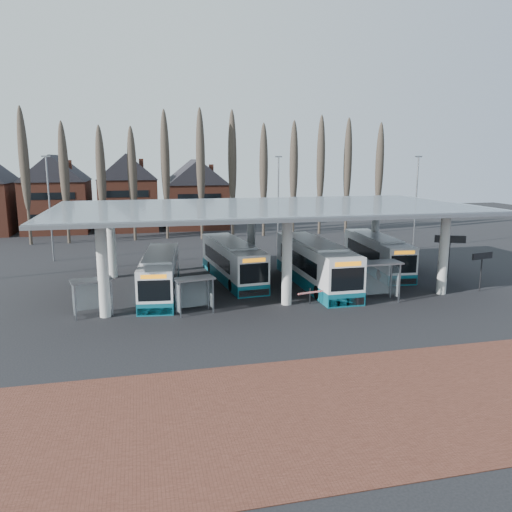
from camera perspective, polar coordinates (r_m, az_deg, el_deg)
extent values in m
plane|color=black|center=(32.38, 4.77, -6.73)|extent=(140.00, 140.00, 0.00)
cube|color=brown|center=(22.12, 14.76, -15.80)|extent=(70.00, 10.00, 0.03)
cylinder|color=beige|center=(32.61, -17.09, -1.61)|extent=(0.70, 0.70, 6.00)
cylinder|color=beige|center=(43.41, -16.19, 1.51)|extent=(0.70, 0.70, 6.00)
cylinder|color=beige|center=(33.93, 3.55, -0.65)|extent=(0.70, 0.70, 6.00)
cylinder|color=beige|center=(44.40, -0.54, 2.15)|extent=(0.70, 0.70, 6.00)
cylinder|color=beige|center=(39.07, 20.65, 0.21)|extent=(0.70, 0.70, 6.00)
cylinder|color=beige|center=(48.45, 13.45, 2.60)|extent=(0.70, 0.70, 6.00)
cube|color=gray|center=(38.69, 1.25, 5.68)|extent=(32.00, 16.00, 0.12)
cube|color=silver|center=(38.68, 1.25, 5.78)|extent=(31.50, 15.50, 0.04)
cone|color=#473D33|center=(63.56, -24.68, 7.70)|extent=(0.36, 0.36, 14.50)
ellipsoid|color=#473D33|center=(63.51, -24.81, 9.26)|extent=(1.10, 1.10, 11.02)
cone|color=#473D33|center=(62.91, -21.08, 7.94)|extent=(0.36, 0.36, 14.50)
ellipsoid|color=#473D33|center=(62.86, -21.19, 9.52)|extent=(1.10, 1.10, 11.02)
cone|color=#473D33|center=(62.50, -17.41, 8.15)|extent=(0.36, 0.36, 14.50)
ellipsoid|color=#473D33|center=(62.45, -17.51, 9.75)|extent=(1.10, 1.10, 11.02)
cone|color=#473D33|center=(62.35, -13.71, 8.34)|extent=(0.36, 0.36, 14.50)
ellipsoid|color=#473D33|center=(62.30, -13.78, 9.94)|extent=(1.10, 1.10, 11.02)
cone|color=#473D33|center=(62.46, -10.00, 8.49)|extent=(0.36, 0.36, 14.50)
ellipsoid|color=#473D33|center=(62.41, -10.06, 10.08)|extent=(1.10, 1.10, 11.02)
cone|color=#473D33|center=(62.82, -6.32, 8.60)|extent=(0.36, 0.36, 14.50)
ellipsoid|color=#473D33|center=(62.77, -6.35, 10.19)|extent=(1.10, 1.10, 11.02)
cone|color=#473D33|center=(63.43, -2.69, 8.68)|extent=(0.36, 0.36, 14.50)
ellipsoid|color=#473D33|center=(63.38, -2.70, 10.25)|extent=(1.10, 1.10, 11.02)
cone|color=#473D33|center=(64.28, 0.86, 8.72)|extent=(0.36, 0.36, 14.50)
ellipsoid|color=#473D33|center=(64.23, 0.86, 10.27)|extent=(1.10, 1.10, 11.02)
cone|color=#473D33|center=(65.37, 4.30, 8.73)|extent=(0.36, 0.36, 14.50)
ellipsoid|color=#473D33|center=(65.32, 4.32, 10.25)|extent=(1.10, 1.10, 11.02)
cone|color=#473D33|center=(66.68, 7.62, 8.71)|extent=(0.36, 0.36, 14.50)
ellipsoid|color=#473D33|center=(66.64, 7.66, 10.20)|extent=(1.10, 1.10, 11.02)
cone|color=#473D33|center=(68.20, 10.80, 8.66)|extent=(0.36, 0.36, 14.50)
ellipsoid|color=#473D33|center=(68.16, 10.85, 10.12)|extent=(1.10, 1.10, 11.02)
cone|color=#473D33|center=(69.92, 13.83, 8.59)|extent=(0.36, 0.36, 14.50)
ellipsoid|color=#473D33|center=(69.88, 13.90, 10.02)|extent=(1.10, 1.10, 11.02)
cube|color=brown|center=(74.37, -21.69, 5.37)|extent=(8.00, 10.00, 7.00)
pyramid|color=black|center=(74.10, -22.08, 10.75)|extent=(8.30, 10.30, 3.50)
cube|color=brown|center=(73.58, -14.33, 5.75)|extent=(8.00, 10.00, 7.00)
pyramid|color=black|center=(73.31, -14.59, 11.20)|extent=(8.30, 10.30, 3.50)
cube|color=brown|center=(74.02, -6.92, 6.04)|extent=(8.00, 10.00, 7.00)
pyramid|color=black|center=(73.75, -7.05, 11.47)|extent=(8.30, 10.30, 3.50)
cylinder|color=slate|center=(52.20, -22.48, 4.87)|extent=(0.16, 0.16, 10.00)
cube|color=slate|center=(51.97, -22.90, 10.46)|extent=(0.80, 0.15, 0.15)
cylinder|color=slate|center=(57.67, 2.55, 6.20)|extent=(0.16, 0.16, 10.00)
cube|color=slate|center=(57.46, 2.60, 11.27)|extent=(0.80, 0.15, 0.15)
cylinder|color=slate|center=(57.73, 17.80, 5.69)|extent=(0.16, 0.16, 10.00)
cube|color=slate|center=(57.52, 18.10, 10.75)|extent=(0.80, 0.15, 0.15)
cube|color=silver|center=(37.48, -10.89, -1.84)|extent=(3.54, 11.11, 2.55)
cube|color=#0D5667|center=(37.77, -10.83, -3.65)|extent=(3.56, 11.13, 0.82)
cube|color=silver|center=(37.22, -10.97, 0.14)|extent=(2.82, 6.75, 0.16)
cube|color=black|center=(37.91, -10.85, -1.55)|extent=(3.23, 8.08, 1.00)
cube|color=black|center=(32.20, -11.57, -3.91)|extent=(2.04, 0.29, 1.37)
cube|color=black|center=(42.78, -10.40, -0.10)|extent=(1.97, 0.28, 1.09)
cube|color=orange|center=(31.98, -11.63, -2.33)|extent=(1.62, 0.23, 0.27)
cube|color=black|center=(32.59, -11.47, -6.22)|extent=(2.20, 0.32, 0.46)
cylinder|color=black|center=(34.54, -12.96, -5.09)|extent=(0.35, 0.90, 0.87)
cylinder|color=black|center=(34.37, -9.47, -5.03)|extent=(0.35, 0.90, 0.87)
cylinder|color=black|center=(40.93, -11.99, -2.52)|extent=(0.35, 0.90, 0.87)
cylinder|color=black|center=(40.79, -9.05, -2.46)|extent=(0.35, 0.90, 0.87)
cube|color=silver|center=(41.22, -2.72, -0.34)|extent=(3.48, 11.73, 2.70)
cube|color=#0D5667|center=(41.49, -2.70, -2.10)|extent=(3.50, 11.75, 0.87)
cube|color=silver|center=(40.96, -2.74, 1.57)|extent=(2.82, 7.11, 0.17)
cube|color=black|center=(41.65, -2.90, -0.09)|extent=(3.23, 8.51, 1.06)
cube|color=black|center=(35.82, -0.22, -2.00)|extent=(2.16, 0.25, 1.45)
cube|color=black|center=(46.68, -4.64, 1.10)|extent=(2.08, 0.24, 1.16)
cube|color=orange|center=(35.61, -0.22, -0.49)|extent=(1.72, 0.20, 0.29)
cube|color=black|center=(36.18, -0.22, -4.23)|extent=(2.33, 0.29, 0.48)
cylinder|color=black|center=(37.77, -2.82, -3.38)|extent=(0.35, 0.95, 0.92)
cylinder|color=black|center=(38.41, 0.38, -3.13)|extent=(0.35, 0.95, 0.92)
cylinder|color=black|center=(44.41, -5.27, -1.22)|extent=(0.35, 0.95, 0.92)
cylinder|color=black|center=(44.95, -2.50, -1.04)|extent=(0.35, 0.95, 0.92)
cube|color=silver|center=(39.64, 6.78, -0.64)|extent=(2.70, 12.62, 2.94)
cube|color=#0D5667|center=(39.95, 6.74, -2.63)|extent=(2.72, 12.64, 0.95)
cube|color=silver|center=(39.36, 6.83, 1.54)|extent=(2.43, 7.58, 0.19)
cube|color=black|center=(40.10, 6.53, -0.34)|extent=(2.74, 9.09, 1.16)
cube|color=black|center=(33.94, 10.42, -2.64)|extent=(2.36, 0.07, 1.58)
cube|color=black|center=(45.47, 4.08, 1.06)|extent=(2.28, 0.07, 1.26)
cube|color=orange|center=(33.71, 10.48, -0.90)|extent=(1.88, 0.06, 0.32)
cube|color=black|center=(34.35, 10.32, -5.19)|extent=(2.55, 0.09, 0.53)
cylinder|color=black|center=(35.90, 7.09, -4.16)|extent=(0.30, 1.01, 1.01)
cylinder|color=black|center=(36.80, 10.65, -3.89)|extent=(0.30, 1.01, 1.01)
cylinder|color=black|center=(42.96, 3.54, -1.56)|extent=(0.30, 1.01, 1.01)
cylinder|color=black|center=(43.72, 6.59, -1.39)|extent=(0.30, 1.01, 1.01)
cube|color=silver|center=(45.88, 13.66, 0.47)|extent=(3.42, 11.44, 2.63)
cube|color=#0D5667|center=(46.12, 13.59, -1.08)|extent=(3.44, 11.46, 0.84)
cube|color=silver|center=(45.65, 13.74, 2.15)|extent=(2.76, 6.93, 0.17)
cube|color=black|center=(46.29, 13.45, 0.69)|extent=(3.16, 8.30, 1.03)
cube|color=black|center=(40.81, 16.54, -0.91)|extent=(2.10, 0.25, 1.41)
cube|color=black|center=(51.04, 11.36, 1.72)|extent=(2.03, 0.24, 1.13)
cube|color=orange|center=(40.63, 16.61, 0.39)|extent=(1.67, 0.20, 0.28)
cube|color=black|center=(41.12, 16.43, -2.83)|extent=(2.27, 0.28, 0.47)
cylinder|color=black|center=(42.49, 13.98, -2.09)|extent=(0.34, 0.92, 0.90)
cylinder|color=black|center=(43.34, 16.64, -1.97)|extent=(0.34, 0.92, 0.90)
cylinder|color=black|center=(48.76, 11.00, -0.29)|extent=(0.34, 0.92, 0.90)
cylinder|color=black|center=(49.50, 13.37, -0.22)|extent=(0.34, 0.92, 0.90)
cube|color=gray|center=(32.89, -19.95, -5.01)|extent=(0.09, 0.09, 2.30)
cube|color=gray|center=(33.18, -16.16, -4.64)|extent=(0.09, 0.09, 2.30)
cube|color=gray|center=(33.86, -20.15, -4.57)|extent=(0.09, 0.09, 2.30)
cube|color=gray|center=(34.14, -16.47, -4.22)|extent=(0.09, 0.09, 2.30)
cube|color=gray|center=(33.21, -18.30, -2.62)|extent=(2.80, 1.84, 0.09)
cube|color=silver|center=(34.01, -18.32, -4.30)|extent=(2.15, 0.54, 1.84)
cube|color=silver|center=(33.36, -20.13, -4.72)|extent=(0.27, 0.99, 1.84)
cube|color=silver|center=(33.66, -16.25, -4.34)|extent=(0.27, 0.99, 1.84)
cube|color=gray|center=(31.80, -8.65, -5.02)|extent=(0.09, 0.09, 2.28)
cube|color=gray|center=(32.43, -4.92, -4.61)|extent=(0.09, 0.09, 2.28)
cube|color=gray|center=(32.73, -9.13, -4.57)|extent=(0.09, 0.09, 2.28)
cube|color=gray|center=(33.35, -5.51, -4.18)|extent=(0.09, 0.09, 2.28)
cube|color=gray|center=(32.26, -7.09, -2.56)|extent=(2.75, 1.75, 0.09)
cube|color=silver|center=(33.05, -7.33, -4.28)|extent=(2.15, 0.47, 1.82)
cube|color=silver|center=(32.24, -8.98, -4.72)|extent=(0.23, 0.99, 1.82)
cube|color=silver|center=(32.89, -5.15, -4.31)|extent=(0.23, 0.99, 1.82)
cube|color=gray|center=(34.85, 12.30, -3.33)|extent=(0.09, 0.09, 2.73)
cube|color=gray|center=(36.04, 16.07, -3.04)|extent=(0.09, 0.09, 2.73)
cube|color=gray|center=(35.90, 11.47, -2.87)|extent=(0.09, 0.09, 2.73)
cube|color=gray|center=(37.06, 15.17, -2.60)|extent=(0.09, 0.09, 2.73)
cube|color=gray|center=(35.63, 13.88, -0.74)|extent=(3.06, 1.53, 0.11)
cube|color=silver|center=(36.50, 13.31, -2.64)|extent=(2.62, 0.05, 2.19)
cube|color=silver|center=(35.34, 11.80, -3.02)|extent=(0.04, 1.20, 2.19)
cube|color=silver|center=(36.56, 15.69, -2.73)|extent=(0.04, 1.20, 2.19)
cylinder|color=black|center=(41.21, 24.32, -1.72)|extent=(0.09, 0.09, 2.92)
cube|color=black|center=(40.96, 24.46, 0.02)|extent=(1.99, 0.54, 0.50)
cylinder|color=black|center=(44.44, 21.17, -0.18)|extent=(0.11, 0.11, 3.58)
cube|color=black|center=(44.18, 21.31, 1.81)|extent=(2.30, 1.13, 0.61)
cube|color=black|center=(34.70, 6.18, -4.58)|extent=(0.08, 0.08, 1.12)
cube|color=red|center=(34.14, 6.48, -4.14)|extent=(2.21, 0.56, 0.10)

